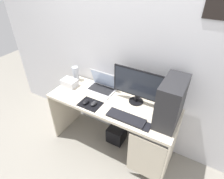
% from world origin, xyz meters
% --- Properties ---
extents(ground_plane, '(8.00, 8.00, 0.00)m').
position_xyz_m(ground_plane, '(0.00, 0.00, 0.00)').
color(ground_plane, gray).
extents(wall_back, '(4.00, 0.05, 2.60)m').
position_xyz_m(wall_back, '(0.00, 0.32, 1.30)').
color(wall_back, silver).
rests_on(wall_back, ground_plane).
extents(desk, '(1.56, 0.57, 0.76)m').
position_xyz_m(desk, '(0.02, -0.01, 0.61)').
color(desk, beige).
rests_on(desk, ground_plane).
extents(pc_tower, '(0.21, 0.42, 0.48)m').
position_xyz_m(pc_tower, '(0.65, 0.02, 1.00)').
color(pc_tower, '#232326').
rests_on(pc_tower, desk).
extents(monitor, '(0.57, 0.17, 0.43)m').
position_xyz_m(monitor, '(0.24, 0.14, 1.00)').
color(monitor, black).
rests_on(monitor, desk).
extents(laptop, '(0.36, 0.25, 0.25)m').
position_xyz_m(laptop, '(-0.25, 0.16, 0.81)').
color(laptop, silver).
rests_on(laptop, desk).
extents(speaker, '(0.08, 0.08, 0.20)m').
position_xyz_m(speaker, '(-0.68, 0.19, 0.86)').
color(speaker, '#B7BCC6').
rests_on(speaker, desk).
extents(projector, '(0.20, 0.14, 0.09)m').
position_xyz_m(projector, '(-0.66, 0.03, 0.81)').
color(projector, silver).
rests_on(projector, desk).
extents(keyboard, '(0.42, 0.14, 0.02)m').
position_xyz_m(keyboard, '(0.27, -0.17, 0.78)').
color(keyboard, black).
rests_on(keyboard, desk).
extents(mousepad, '(0.26, 0.20, 0.00)m').
position_xyz_m(mousepad, '(-0.20, -0.16, 0.77)').
color(mousepad, black).
rests_on(mousepad, desk).
extents(mouse_left, '(0.06, 0.10, 0.03)m').
position_xyz_m(mouse_left, '(-0.16, -0.15, 0.79)').
color(mouse_left, '#232326').
rests_on(mouse_left, mousepad).
extents(mouse_right, '(0.06, 0.10, 0.03)m').
position_xyz_m(mouse_right, '(-0.25, -0.18, 0.79)').
color(mouse_right, black).
rests_on(mouse_right, mousepad).
extents(cell_phone, '(0.07, 0.13, 0.01)m').
position_xyz_m(cell_phone, '(0.51, -0.18, 0.77)').
color(cell_phone, black).
rests_on(cell_phone, desk).
extents(subwoofer, '(0.23, 0.23, 0.23)m').
position_xyz_m(subwoofer, '(0.01, 0.11, 0.11)').
color(subwoofer, black).
rests_on(subwoofer, ground_plane).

